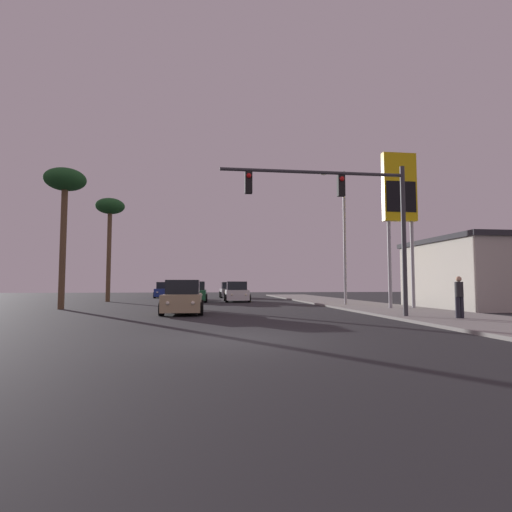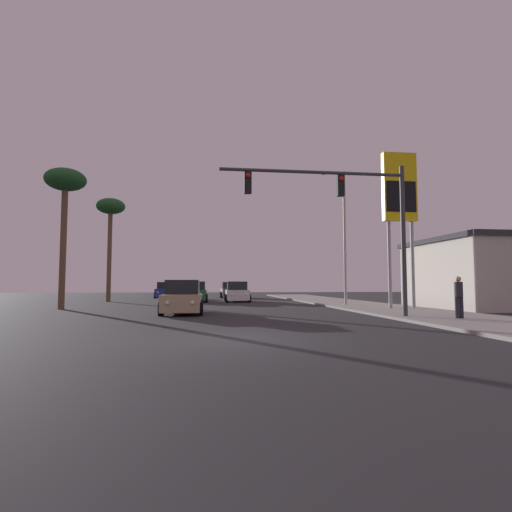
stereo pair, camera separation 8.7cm
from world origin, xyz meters
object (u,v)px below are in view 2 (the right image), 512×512
traffic_light_mast (351,207)px  palm_tree_near (65,187)px  pedestrian_on_sidewalk (459,295)px  street_lamp (343,230)px  car_green (195,293)px  car_blue (166,291)px  car_white (237,293)px  car_grey (230,291)px  car_tan (183,298)px  gas_station_sign (400,195)px  palm_tree_mid (110,212)px

traffic_light_mast → palm_tree_near: (-14.55, 8.59, 2.52)m
pedestrian_on_sidewalk → street_lamp: bearing=95.0°
car_green → car_blue: bearing=-70.1°
car_white → street_lamp: bearing=131.1°
car_green → palm_tree_near: (-7.56, -8.82, 6.52)m
car_grey → pedestrian_on_sidewalk: pedestrian_on_sidewalk is taller
car_blue → street_lamp: street_lamp is taller
car_tan → car_grey: 23.42m
traffic_light_mast → street_lamp: (2.99, 9.48, 0.35)m
traffic_light_mast → car_blue: bearing=110.8°
pedestrian_on_sidewalk → palm_tree_near: bearing=151.8°
traffic_light_mast → gas_station_sign: bearing=47.4°
car_grey → gas_station_sign: gas_station_sign is taller
gas_station_sign → palm_tree_near: gas_station_sign is taller
palm_tree_near → traffic_light_mast: bearing=-30.6°
car_blue → gas_station_sign: (15.42, -21.97, 5.86)m
car_white → street_lamp: size_ratio=0.48×
car_blue → pedestrian_on_sidewalk: (14.33, -28.75, 0.27)m
street_lamp → gas_station_sign: 4.75m
street_lamp → car_white: bearing=130.0°
car_grey → gas_station_sign: 24.16m
traffic_light_mast → street_lamp: street_lamp is taller
car_tan → street_lamp: bearing=-152.0°
car_green → palm_tree_mid: 10.02m
street_lamp → palm_tree_mid: (-17.21, 9.11, 2.47)m
car_tan → gas_station_sign: gas_station_sign is taller
palm_tree_near → palm_tree_mid: 10.01m
car_green → palm_tree_mid: (-7.24, 1.18, 6.83)m
car_grey → palm_tree_mid: 15.35m
car_green → palm_tree_mid: palm_tree_mid is taller
car_blue → pedestrian_on_sidewalk: bearing=116.7°
car_white → traffic_light_mast: size_ratio=0.54×
car_tan → car_green: bearing=-90.7°
car_white → street_lamp: 11.04m
pedestrian_on_sidewalk → gas_station_sign: bearing=80.9°
pedestrian_on_sidewalk → palm_tree_mid: size_ratio=0.19×
car_green → gas_station_sign: bearing=136.2°
car_green → street_lamp: street_lamp is taller
traffic_light_mast → pedestrian_on_sidewalk: size_ratio=4.83×
car_grey → palm_tree_near: palm_tree_near is taller
street_lamp → pedestrian_on_sidewalk: (0.94, -10.81, -4.08)m
car_tan → car_blue: same height
car_grey → palm_tree_mid: (-10.66, -8.68, 6.83)m
car_blue → street_lamp: 22.81m
car_green → traffic_light_mast: traffic_light_mast is taller
car_white → gas_station_sign: gas_station_sign is taller
car_tan → street_lamp: (10.26, 5.34, 4.36)m
car_white → traffic_light_mast: (3.52, -17.26, 4.00)m
car_grey → pedestrian_on_sidewalk: bearing=103.3°
car_green → street_lamp: size_ratio=0.48×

